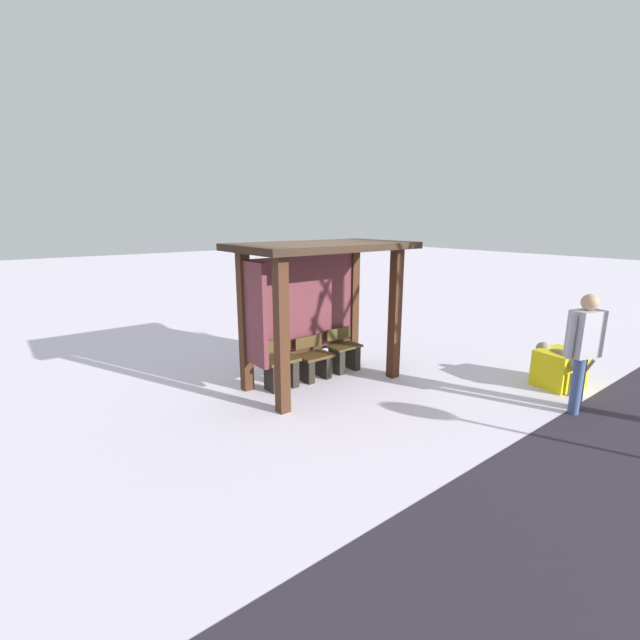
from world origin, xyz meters
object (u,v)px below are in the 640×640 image
(bus_shelter, at_px, (313,283))
(grit_bin, at_px, (559,369))
(bench_left_inside, at_px, (281,369))
(bench_right_inside, at_px, (344,354))
(bench_center_inside, at_px, (314,363))
(dog, at_px, (562,360))
(person_walking, at_px, (584,344))

(bus_shelter, distance_m, grit_bin, 4.23)
(bus_shelter, height_order, bench_left_inside, bus_shelter)
(bus_shelter, relative_size, bench_right_inside, 3.73)
(bench_right_inside, bearing_deg, bench_left_inside, -179.93)
(bench_center_inside, bearing_deg, bus_shelter, -130.79)
(bench_center_inside, height_order, dog, bench_center_inside)
(bench_left_inside, distance_m, grit_bin, 4.52)
(bench_center_inside, bearing_deg, bench_right_inside, -0.05)
(bus_shelter, bearing_deg, bench_right_inside, 6.84)
(bus_shelter, height_order, person_walking, bus_shelter)
(person_walking, bearing_deg, bench_left_inside, 130.62)
(bus_shelter, distance_m, person_walking, 3.96)
(bus_shelter, relative_size, person_walking, 1.67)
(bench_left_inside, xyz_separation_m, person_walking, (2.82, -3.29, 0.67))
(bus_shelter, height_order, dog, bus_shelter)
(bench_center_inside, bearing_deg, dog, -44.25)
(bench_left_inside, height_order, grit_bin, bench_left_inside)
(bench_left_inside, xyz_separation_m, bench_center_inside, (0.67, 0.00, -0.04))
(bench_center_inside, distance_m, person_walking, 4.00)
(bench_left_inside, relative_size, bench_right_inside, 1.03)
(bench_left_inside, distance_m, person_walking, 4.39)
(bench_right_inside, distance_m, dog, 3.52)
(bus_shelter, relative_size, bench_center_inside, 3.93)
(dog, xyz_separation_m, grit_bin, (0.11, 0.06, -0.19))
(bench_center_inside, relative_size, person_walking, 0.42)
(bus_shelter, height_order, grit_bin, bus_shelter)
(bus_shelter, xyz_separation_m, grit_bin, (3.03, -2.62, -1.38))
(person_walking, relative_size, dog, 1.68)
(person_walking, bearing_deg, bus_shelter, 124.86)
(bus_shelter, relative_size, dog, 2.80)
(dog, bearing_deg, bench_right_inside, 128.13)
(bench_left_inside, bearing_deg, dog, -38.24)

